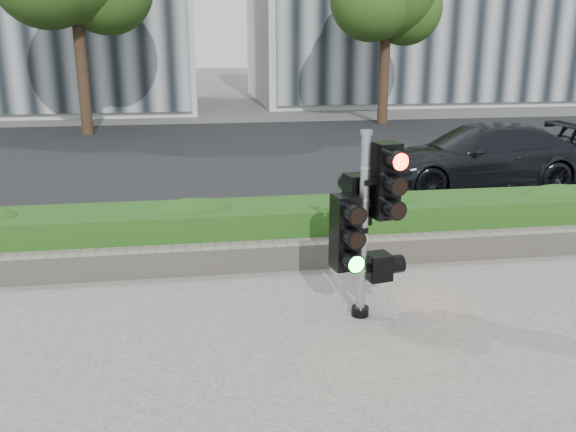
# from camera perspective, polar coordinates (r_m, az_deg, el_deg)

# --- Properties ---
(ground) EXTENTS (120.00, 120.00, 0.00)m
(ground) POSITION_cam_1_polar(r_m,az_deg,el_deg) (6.40, 2.59, -11.05)
(ground) COLOR #51514C
(ground) RESTS_ON ground
(road) EXTENTS (60.00, 13.00, 0.02)m
(road) POSITION_cam_1_polar(r_m,az_deg,el_deg) (15.89, -4.48, 5.59)
(road) COLOR black
(road) RESTS_ON ground
(curb) EXTENTS (60.00, 0.25, 0.12)m
(curb) POSITION_cam_1_polar(r_m,az_deg,el_deg) (9.26, -1.21, -1.85)
(curb) COLOR gray
(curb) RESTS_ON ground
(stone_wall) EXTENTS (12.00, 0.32, 0.34)m
(stone_wall) POSITION_cam_1_polar(r_m,az_deg,el_deg) (8.04, -0.03, -3.64)
(stone_wall) COLOR gray
(stone_wall) RESTS_ON sidewalk
(hedge) EXTENTS (12.00, 1.00, 0.68)m
(hedge) POSITION_cam_1_polar(r_m,az_deg,el_deg) (8.60, -0.69, -1.11)
(hedge) COLOR #3E7925
(hedge) RESTS_ON sidewalk
(traffic_signal) EXTENTS (0.73, 0.59, 2.03)m
(traffic_signal) POSITION_cam_1_polar(r_m,az_deg,el_deg) (6.43, 7.18, 0.01)
(traffic_signal) COLOR black
(traffic_signal) RESTS_ON sidewalk
(car_dark) EXTENTS (4.46, 1.99, 1.27)m
(car_dark) POSITION_cam_1_polar(r_m,az_deg,el_deg) (12.95, 17.46, 5.36)
(car_dark) COLOR black
(car_dark) RESTS_ON road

